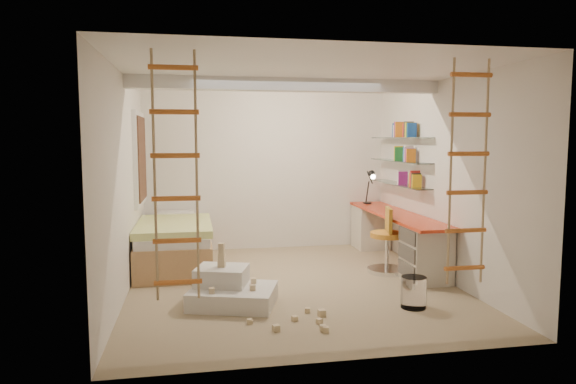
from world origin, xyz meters
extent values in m
plane|color=tan|center=(0.00, 0.00, 0.00)|extent=(4.50, 4.50, 0.00)
cube|color=white|center=(0.00, 0.30, 2.52)|extent=(4.00, 0.18, 0.16)
cube|color=white|center=(-1.97, 1.50, 1.55)|extent=(0.06, 1.15, 1.35)
cube|color=#4C2D1E|center=(-1.93, 1.50, 1.55)|extent=(0.02, 1.00, 1.20)
cylinder|color=white|center=(1.14, -1.09, 0.17)|extent=(0.27, 0.27, 0.34)
cube|color=red|center=(1.72, 0.83, 0.73)|extent=(0.55, 2.80, 0.04)
cube|color=beige|center=(1.72, 1.93, 0.35)|extent=(0.52, 0.55, 0.71)
cube|color=beige|center=(1.72, -0.17, 0.35)|extent=(0.52, 0.55, 0.71)
cube|color=#4C4742|center=(1.45, -0.17, 0.61)|extent=(0.02, 0.50, 0.18)
cube|color=#4C4742|center=(1.45, -0.17, 0.39)|extent=(0.02, 0.50, 0.18)
cube|color=#4C4742|center=(1.45, -0.17, 0.17)|extent=(0.02, 0.50, 0.18)
cube|color=white|center=(1.87, 1.13, 1.15)|extent=(0.25, 1.80, 0.01)
cube|color=white|center=(1.87, 1.13, 1.50)|extent=(0.25, 1.80, 0.01)
cube|color=white|center=(1.87, 1.13, 1.85)|extent=(0.25, 1.80, 0.01)
cube|color=#AD7F51|center=(-1.48, 1.23, 0.23)|extent=(1.00, 2.00, 0.45)
cube|color=white|center=(-1.48, 1.23, 0.51)|extent=(0.95, 1.95, 0.12)
cube|color=#C9E22F|center=(-1.48, 1.08, 0.62)|extent=(1.02, 1.60, 0.10)
cube|color=white|center=(-1.48, 2.03, 0.63)|extent=(0.55, 0.35, 0.12)
cylinder|color=black|center=(1.67, 1.98, 0.76)|extent=(0.14, 0.14, 0.02)
cylinder|color=black|center=(1.67, 1.98, 0.95)|extent=(0.02, 0.15, 0.36)
cylinder|color=black|center=(1.67, 1.88, 1.20)|extent=(0.02, 0.27, 0.20)
cone|color=black|center=(1.67, 1.76, 1.25)|extent=(0.12, 0.14, 0.15)
cylinder|color=#FFEABF|center=(1.67, 1.72, 1.22)|extent=(0.08, 0.04, 0.08)
cylinder|color=orange|center=(1.40, 0.37, 0.52)|extent=(0.56, 0.56, 0.07)
cube|color=#B48022|center=(1.40, 0.33, 0.74)|extent=(0.12, 0.36, 0.33)
cylinder|color=silver|center=(1.40, 0.37, 0.29)|extent=(0.07, 0.07, 0.47)
cylinder|color=silver|center=(1.40, 0.37, 0.03)|extent=(0.64, 0.64, 0.06)
cube|color=silver|center=(-0.79, -0.65, 0.10)|extent=(1.08, 0.94, 0.20)
cube|color=silver|center=(-0.91, -0.51, 0.30)|extent=(0.66, 0.60, 0.20)
cube|color=#CCB284|center=(-0.91, -0.51, 0.44)|extent=(0.10, 0.10, 0.08)
cube|color=#CCB284|center=(-0.91, -0.51, 0.52)|extent=(0.09, 0.09, 0.07)
cube|color=#CCB284|center=(-0.91, -0.51, 0.61)|extent=(0.08, 0.08, 0.12)
cube|color=#CCB284|center=(-0.59, -0.79, 0.23)|extent=(0.06, 0.06, 0.06)
cube|color=#CCB284|center=(-0.55, -0.53, 0.23)|extent=(0.06, 0.06, 0.06)
cube|color=#CCB284|center=(-1.03, -0.83, 0.23)|extent=(0.06, 0.06, 0.06)
cube|color=#CCB284|center=(0.01, -1.61, 0.04)|extent=(0.07, 0.07, 0.07)
cube|color=#CCB284|center=(0.00, -1.58, 0.04)|extent=(0.07, 0.07, 0.07)
cube|color=#CCB284|center=(-0.68, -1.26, 0.04)|extent=(0.07, 0.07, 0.07)
cube|color=#CCB284|center=(0.08, -1.19, 0.04)|extent=(0.07, 0.07, 0.07)
cube|color=#CCB284|center=(-0.45, -1.50, 0.04)|extent=(0.07, 0.07, 0.07)
cube|color=#CCB284|center=(0.01, -1.38, 0.04)|extent=(0.07, 0.07, 0.07)
cube|color=#CCB284|center=(-0.22, -1.26, 0.04)|extent=(0.07, 0.07, 0.07)
cube|color=#CCB284|center=(-0.04, -1.04, 0.04)|extent=(0.07, 0.07, 0.07)
cube|color=yellow|center=(1.87, 1.13, 1.27)|extent=(0.14, 0.46, 0.22)
cube|color=#262626|center=(1.87, 1.13, 1.62)|extent=(0.14, 0.46, 0.22)
cube|color=red|center=(1.87, 1.13, 1.97)|extent=(0.14, 0.64, 0.22)
camera|label=1|loc=(-1.20, -6.19, 1.84)|focal=32.00mm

